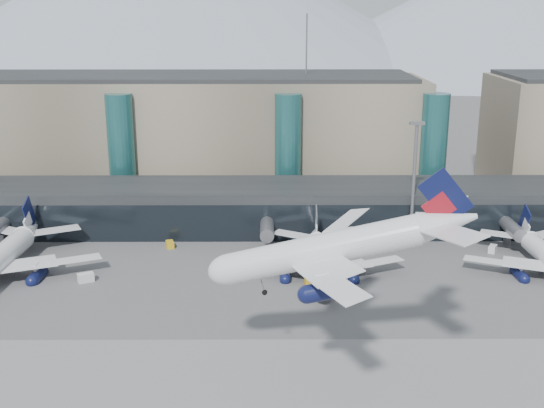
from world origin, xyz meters
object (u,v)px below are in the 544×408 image
(veh_b, at_px, (170,244))
(veh_c, at_px, (321,295))
(hero_jet, at_px, (348,239))
(jet_parked_left, at_px, (4,248))
(veh_h, at_px, (316,280))
(veh_a, at_px, (86,278))
(jet_parked_mid, at_px, (319,251))
(veh_g, at_px, (356,254))
(lightmast_mid, at_px, (414,176))
(veh_d, at_px, (493,249))

(veh_b, bearing_deg, veh_c, -148.44)
(hero_jet, distance_m, jet_parked_left, 72.14)
(veh_b, distance_m, veh_h, 35.05)
(veh_a, bearing_deg, veh_c, -37.16)
(jet_parked_mid, height_order, veh_c, jet_parked_mid)
(veh_a, relative_size, veh_g, 1.32)
(jet_parked_mid, relative_size, veh_a, 11.87)
(veh_b, relative_size, veh_h, 0.58)
(lightmast_mid, height_order, veh_a, lightmast_mid)
(lightmast_mid, relative_size, hero_jet, 0.71)
(veh_c, bearing_deg, jet_parked_left, -172.05)
(veh_a, bearing_deg, lightmast_mid, -7.87)
(veh_c, distance_m, veh_h, 6.14)
(veh_g, distance_m, veh_h, 17.12)
(hero_jet, xyz_separation_m, veh_g, (7.33, 46.06, -19.09))
(jet_parked_mid, bearing_deg, veh_d, -72.72)
(jet_parked_mid, xyz_separation_m, veh_a, (-42.22, -4.66, -3.26))
(lightmast_mid, xyz_separation_m, hero_jet, (-19.72, -54.06, 5.29))
(veh_a, bearing_deg, jet_parked_left, 136.37)
(lightmast_mid, distance_m, hero_jet, 57.79)
(jet_parked_left, height_order, veh_d, jet_parked_left)
(hero_jet, distance_m, veh_d, 62.80)
(veh_a, distance_m, veh_c, 42.59)
(veh_b, height_order, veh_g, veh_b)
(jet_parked_mid, height_order, veh_a, jet_parked_mid)
(veh_d, bearing_deg, veh_h, 143.89)
(veh_d, height_order, veh_h, veh_h)
(hero_jet, distance_m, veh_b, 62.65)
(jet_parked_mid, relative_size, veh_h, 8.20)
(hero_jet, relative_size, veh_c, 10.93)
(veh_h, bearing_deg, jet_parked_mid, 77.05)
(veh_h, bearing_deg, veh_g, 53.03)
(veh_c, bearing_deg, jet_parked_mid, 108.97)
(jet_parked_left, height_order, jet_parked_mid, jet_parked_left)
(jet_parked_left, distance_m, veh_h, 58.10)
(jet_parked_left, bearing_deg, jet_parked_mid, -88.71)
(lightmast_mid, distance_m, jet_parked_left, 80.87)
(lightmast_mid, bearing_deg, jet_parked_mid, -142.04)
(veh_d, bearing_deg, jet_parked_mid, 135.00)
(veh_b, xyz_separation_m, veh_d, (65.47, -3.06, 0.03))
(jet_parked_mid, bearing_deg, veh_h, 174.29)
(veh_c, height_order, veh_g, veh_c)
(lightmast_mid, xyz_separation_m, jet_parked_left, (-78.77, -15.46, -9.78))
(jet_parked_mid, bearing_deg, lightmast_mid, -50.69)
(jet_parked_mid, relative_size, veh_c, 10.12)
(jet_parked_left, xyz_separation_m, veh_d, (94.28, 9.79, -3.93))
(hero_jet, bearing_deg, jet_parked_mid, 98.52)
(veh_c, distance_m, veh_g, 22.43)
(veh_b, relative_size, veh_g, 1.10)
(jet_parked_mid, bearing_deg, hero_jet, -177.64)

